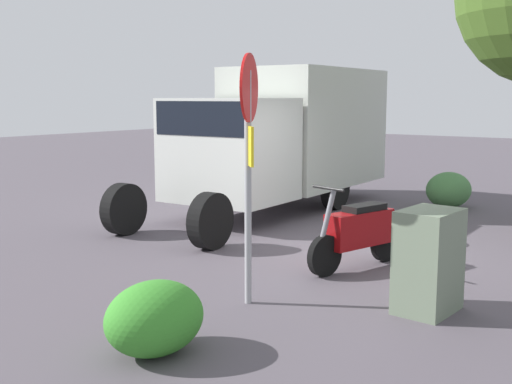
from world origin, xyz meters
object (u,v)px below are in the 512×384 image
at_px(utility_cabinet, 429,261).
at_px(stop_sign, 249,140).
at_px(bike_rack_hoop, 430,245).
at_px(box_truck_near, 285,133).
at_px(motorcycle, 359,231).

bearing_deg(utility_cabinet, stop_sign, -62.53).
height_order(utility_cabinet, bike_rack_hoop, utility_cabinet).
relative_size(box_truck_near, utility_cabinet, 6.19).
xyz_separation_m(box_truck_near, utility_cabinet, (4.62, 4.89, -1.05)).
bearing_deg(stop_sign, utility_cabinet, 117.47).
xyz_separation_m(stop_sign, utility_cabinet, (-0.93, 1.78, -1.32)).
distance_m(motorcycle, stop_sign, 2.56).
bearing_deg(bike_rack_hoop, motorcycle, -9.66).
bearing_deg(bike_rack_hoop, utility_cabinet, 19.54).
height_order(box_truck_near, utility_cabinet, box_truck_near).
distance_m(box_truck_near, stop_sign, 6.37).
relative_size(box_truck_near, stop_sign, 2.50).
bearing_deg(motorcycle, stop_sign, 6.54).
bearing_deg(motorcycle, box_truck_near, -119.27).
distance_m(stop_sign, utility_cabinet, 2.40).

